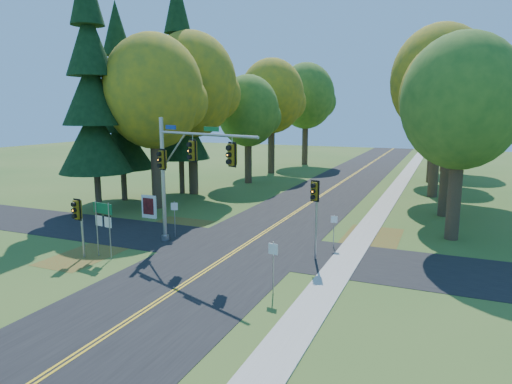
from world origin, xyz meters
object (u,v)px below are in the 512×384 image
at_px(route_sign_cluster, 103,218).
at_px(info_kiosk, 149,207).
at_px(traffic_mast, 182,165).
at_px(east_signal_pole, 315,200).

xyz_separation_m(route_sign_cluster, info_kiosk, (-3.43, 8.79, -1.36)).
height_order(traffic_mast, east_signal_pole, traffic_mast).
distance_m(east_signal_pole, route_sign_cluster, 11.60).
height_order(traffic_mast, route_sign_cluster, traffic_mast).
bearing_deg(east_signal_pole, route_sign_cluster, -146.88).
height_order(east_signal_pole, info_kiosk, east_signal_pole).
xyz_separation_m(traffic_mast, east_signal_pole, (7.75, 0.76, -1.57)).
relative_size(route_sign_cluster, info_kiosk, 1.81).
distance_m(traffic_mast, info_kiosk, 9.37).
bearing_deg(traffic_mast, route_sign_cluster, -110.31).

